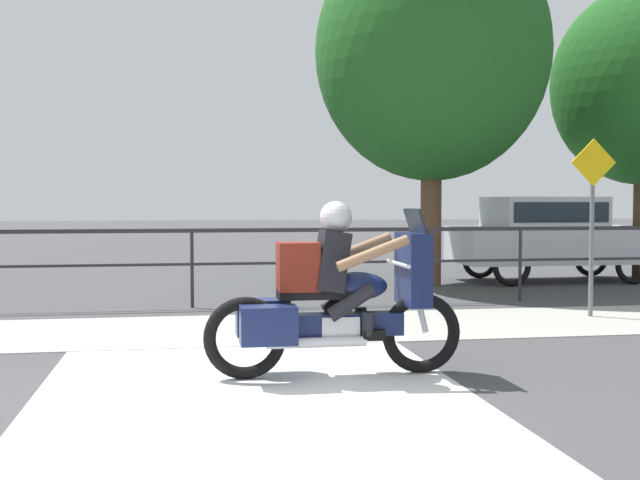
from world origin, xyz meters
name	(u,v)px	position (x,y,z in m)	size (l,w,h in m)	color
ground_plane	(199,399)	(0.00, 0.00, 0.00)	(120.00, 120.00, 0.00)	#424244
sidewalk_band	(194,330)	(0.00, 3.40, 0.01)	(44.00, 2.40, 0.01)	#A8A59E
crosswalk_band	(257,402)	(0.44, -0.20, 0.00)	(3.51, 6.00, 0.01)	silver
fence_railing	(192,245)	(0.00, 5.53, 0.92)	(36.00, 0.05, 1.16)	#232326
motorcycle	(335,297)	(1.21, 0.64, 0.71)	(2.33, 0.76, 1.57)	black
parked_car	(550,233)	(6.93, 8.28, 0.95)	(3.91, 1.75, 1.65)	#B7BCC4
street_sign	(592,208)	(5.30, 3.66, 1.48)	(0.64, 0.06, 2.40)	slate
tree_behind_sign	(432,53)	(4.40, 7.94, 4.28)	(4.29, 4.29, 6.66)	brown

